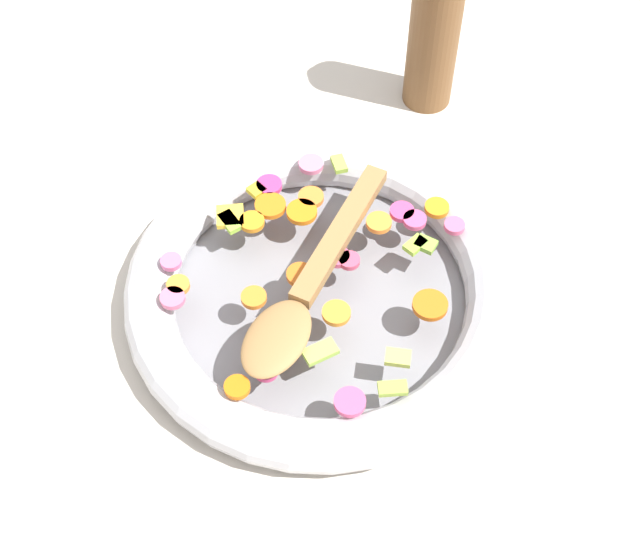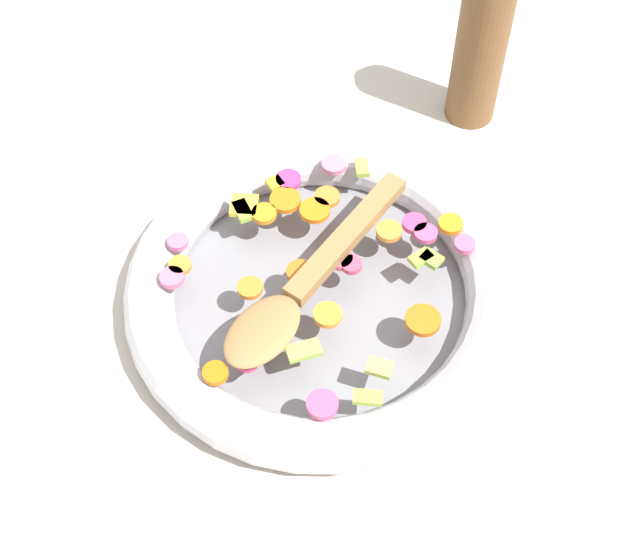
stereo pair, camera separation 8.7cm
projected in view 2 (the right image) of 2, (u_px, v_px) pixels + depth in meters
ground_plane at (320, 303)px, 0.91m from camera, size 4.00×4.00×0.00m
skillet at (320, 291)px, 0.89m from camera, size 0.39×0.39×0.05m
chopped_vegetables at (321, 257)px, 0.88m from camera, size 0.31×0.30×0.01m
wooden_spoon at (301, 287)px, 0.84m from camera, size 0.27×0.12×0.01m
pepper_mill at (481, 44)px, 0.99m from camera, size 0.06×0.06×0.23m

